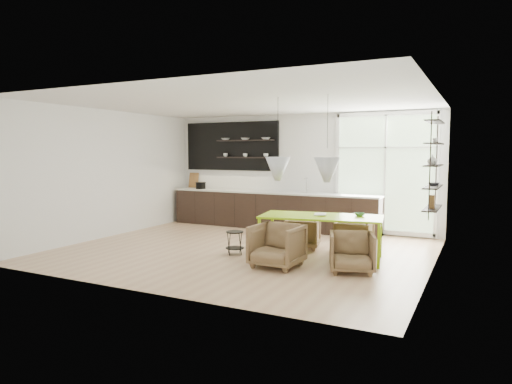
# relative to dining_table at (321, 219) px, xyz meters

# --- Properties ---
(room) EXTENTS (7.02, 6.01, 2.91)m
(room) POSITION_rel_dining_table_xyz_m (-1.01, 1.08, 0.72)
(room) COLOR tan
(room) RESTS_ON ground
(kitchen_run) EXTENTS (5.54, 0.69, 2.75)m
(kitchen_run) POSITION_rel_dining_table_xyz_m (-2.29, 2.67, -0.14)
(kitchen_run) COLOR black
(kitchen_run) RESTS_ON ground
(right_shelving) EXTENTS (0.26, 1.22, 1.90)m
(right_shelving) POSITION_rel_dining_table_xyz_m (1.77, 1.15, 0.91)
(right_shelving) COLOR black
(right_shelving) RESTS_ON ground
(dining_table) EXTENTS (2.30, 1.32, 0.79)m
(dining_table) POSITION_rel_dining_table_xyz_m (0.00, 0.00, 0.00)
(dining_table) COLOR #8BC208
(dining_table) RESTS_ON ground
(armchair_back_left) EXTENTS (0.78, 0.79, 0.61)m
(armchair_back_left) POSITION_rel_dining_table_xyz_m (-0.62, 0.73, -0.43)
(armchair_back_left) COLOR brown
(armchair_back_left) RESTS_ON ground
(armchair_back_right) EXTENTS (0.70, 0.72, 0.62)m
(armchair_back_right) POSITION_rel_dining_table_xyz_m (0.41, 0.80, -0.43)
(armchair_back_right) COLOR brown
(armchair_back_right) RESTS_ON ground
(armchair_front_left) EXTENTS (0.82, 0.84, 0.73)m
(armchair_front_left) POSITION_rel_dining_table_xyz_m (-0.48, -0.90, -0.37)
(armchair_front_left) COLOR brown
(armchair_front_left) RESTS_ON ground
(armchair_front_right) EXTENTS (0.89, 0.90, 0.65)m
(armchair_front_right) POSITION_rel_dining_table_xyz_m (0.75, -0.66, -0.41)
(armchair_front_right) COLOR brown
(armchair_front_right) RESTS_ON ground
(wire_stool) EXTENTS (0.35, 0.35, 0.44)m
(wire_stool) POSITION_rel_dining_table_xyz_m (-1.58, -0.39, -0.45)
(wire_stool) COLOR black
(wire_stool) RESTS_ON ground
(table_book) EXTENTS (0.28, 0.34, 0.03)m
(table_book) POSITION_rel_dining_table_xyz_m (-0.14, 0.03, 0.07)
(table_book) COLOR white
(table_book) RESTS_ON dining_table
(table_bowl) EXTENTS (0.20, 0.20, 0.06)m
(table_bowl) POSITION_rel_dining_table_xyz_m (0.64, 0.26, 0.08)
(table_bowl) COLOR #457A47
(table_bowl) RESTS_ON dining_table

